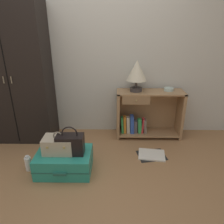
# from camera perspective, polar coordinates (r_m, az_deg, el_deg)

# --- Properties ---
(ground_plane) EXTENTS (9.00, 9.00, 0.00)m
(ground_plane) POSITION_cam_1_polar(r_m,az_deg,el_deg) (2.31, -7.53, -21.48)
(ground_plane) COLOR #9E7047
(back_wall) EXTENTS (6.40, 0.10, 2.60)m
(back_wall) POSITION_cam_1_polar(r_m,az_deg,el_deg) (3.16, -4.97, 17.18)
(back_wall) COLOR beige
(back_wall) RESTS_ON ground_plane
(wardrobe) EXTENTS (0.92, 0.47, 1.89)m
(wardrobe) POSITION_cam_1_polar(r_m,az_deg,el_deg) (3.21, -24.65, 8.92)
(wardrobe) COLOR black
(wardrobe) RESTS_ON ground_plane
(bookshelf) EXTENTS (0.96, 0.34, 0.71)m
(bookshelf) POSITION_cam_1_polar(r_m,az_deg,el_deg) (3.20, 9.15, -0.63)
(bookshelf) COLOR #A37A51
(bookshelf) RESTS_ON ground_plane
(table_lamp) EXTENTS (0.28, 0.28, 0.44)m
(table_lamp) POSITION_cam_1_polar(r_m,az_deg,el_deg) (2.98, 6.71, 10.79)
(table_lamp) COLOR #3D3838
(table_lamp) RESTS_ON bookshelf
(bowl) EXTENTS (0.14, 0.14, 0.04)m
(bowl) POSITION_cam_1_polar(r_m,az_deg,el_deg) (3.15, 15.09, 5.97)
(bowl) COLOR silver
(bowl) RESTS_ON bookshelf
(suitcase_large) EXTENTS (0.63, 0.45, 0.25)m
(suitcase_large) POSITION_cam_1_polar(r_m,az_deg,el_deg) (2.57, -12.74, -12.96)
(suitcase_large) COLOR teal
(suitcase_large) RESTS_ON ground_plane
(train_case) EXTENTS (0.33, 0.23, 0.26)m
(train_case) POSITION_cam_1_polar(r_m,az_deg,el_deg) (2.48, -14.26, -8.54)
(train_case) COLOR #B7A88E
(train_case) RESTS_ON suitcase_large
(handbag) EXTENTS (0.30, 0.16, 0.33)m
(handbag) POSITION_cam_1_polar(r_m,az_deg,el_deg) (2.42, -11.22, -8.49)
(handbag) COLOR black
(handbag) RESTS_ON suitcase_large
(bottle) EXTENTS (0.07, 0.07, 0.19)m
(bottle) POSITION_cam_1_polar(r_m,az_deg,el_deg) (2.73, -21.74, -12.81)
(bottle) COLOR white
(bottle) RESTS_ON ground_plane
(open_book_on_floor) EXTENTS (0.40, 0.34, 0.02)m
(open_book_on_floor) POSITION_cam_1_polar(r_m,az_deg,el_deg) (2.88, 10.66, -11.33)
(open_book_on_floor) COLOR white
(open_book_on_floor) RESTS_ON ground_plane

